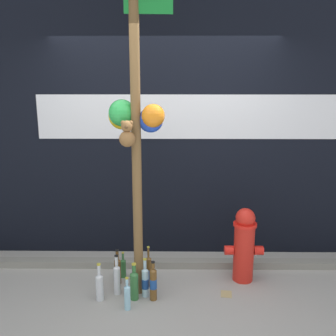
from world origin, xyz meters
TOP-DOWN VIEW (x-y plane):
  - ground_plane at (0.00, 0.00)m, footprint 14.00×14.00m
  - building_wall at (0.00, 1.32)m, footprint 10.00×0.21m
  - curb_strip at (0.00, 0.84)m, footprint 8.00×0.12m
  - memorial_post at (-0.26, 0.36)m, footprint 0.60×0.47m
  - fire_hydrant at (0.82, 0.58)m, footprint 0.40×0.24m
  - bottle_0 at (-0.32, 0.04)m, footprint 0.06×0.06m
  - bottle_1 at (-0.43, 0.61)m, footprint 0.06×0.06m
  - bottle_2 at (-0.09, 0.19)m, footprint 0.07×0.07m
  - bottle_3 at (-0.17, 0.25)m, footprint 0.07×0.07m
  - bottle_4 at (-0.27, 0.20)m, footprint 0.08×0.08m
  - bottle_5 at (-0.47, 0.48)m, footprint 0.07×0.07m
  - bottle_6 at (-0.60, 0.18)m, footprint 0.07×0.07m
  - bottle_7 at (-0.45, 0.29)m, footprint 0.07×0.07m
  - bottle_8 at (-0.15, 0.44)m, footprint 0.06×0.06m
  - litter_0 at (0.61, 0.29)m, footprint 0.12×0.14m

SIDE VIEW (x-z plane):
  - ground_plane at x=0.00m, z-range 0.00..0.00m
  - litter_0 at x=0.61m, z-range 0.00..0.01m
  - curb_strip at x=0.00m, z-range 0.00..0.08m
  - bottle_1 at x=-0.43m, z-range -0.03..0.26m
  - bottle_0 at x=-0.32m, z-range -0.03..0.29m
  - bottle_6 at x=-0.60m, z-range -0.04..0.33m
  - bottle_5 at x=-0.47m, z-range -0.04..0.34m
  - bottle_3 at x=-0.17m, z-range -0.04..0.35m
  - bottle_4 at x=-0.27m, z-range -0.03..0.34m
  - bottle_8 at x=-0.15m, z-range -0.05..0.37m
  - bottle_7 at x=-0.45m, z-range -0.04..0.37m
  - bottle_2 at x=-0.09m, z-range -0.03..0.37m
  - fire_hydrant at x=0.82m, z-range 0.00..0.79m
  - memorial_post at x=-0.26m, z-range 0.29..3.36m
  - building_wall at x=0.00m, z-range 0.00..3.91m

